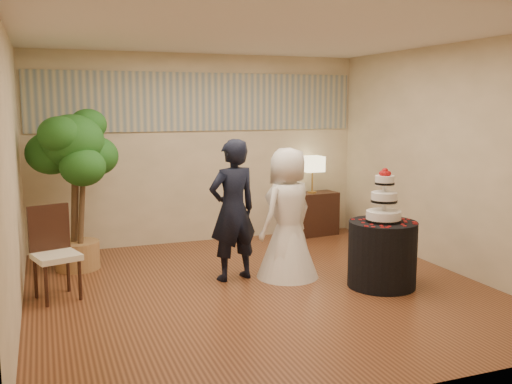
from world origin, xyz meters
name	(u,v)px	position (x,y,z in m)	size (l,w,h in m)	color
floor	(260,289)	(0.00, 0.00, 0.00)	(5.00, 5.00, 0.00)	brown
ceiling	(260,34)	(0.00, 0.00, 2.80)	(5.00, 5.00, 0.00)	white
wall_back	(200,149)	(0.00, 2.50, 1.40)	(5.00, 0.06, 2.80)	beige
wall_front	(391,203)	(0.00, -2.50, 1.40)	(5.00, 0.06, 2.80)	beige
wall_left	(12,176)	(-2.50, 0.00, 1.40)	(0.06, 5.00, 2.80)	beige
wall_right	(448,158)	(2.50, 0.00, 1.40)	(0.06, 5.00, 2.80)	beige
mural_border	(200,102)	(0.00, 2.48, 2.10)	(4.90, 0.02, 0.85)	#9AA090
groom	(233,210)	(-0.16, 0.48, 0.84)	(0.61, 0.40, 1.67)	black
bride	(288,213)	(0.48, 0.34, 0.78)	(0.77, 0.75, 1.57)	white
cake_table	(382,254)	(1.35, -0.37, 0.38)	(0.77, 0.77, 0.76)	black
wedding_cake	(384,195)	(1.35, -0.37, 1.06)	(0.40, 0.40, 0.61)	white
console	(312,214)	(1.74, 2.23, 0.34)	(0.82, 0.36, 0.68)	black
table_lamp	(312,175)	(1.74, 2.23, 0.97)	(0.30, 0.30, 0.58)	beige
ficus_tree	(74,189)	(-1.87, 1.58, 1.03)	(0.98, 0.98, 2.06)	#215B1C
side_chair	(56,254)	(-2.14, 0.47, 0.50)	(0.46, 0.48, 1.00)	black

